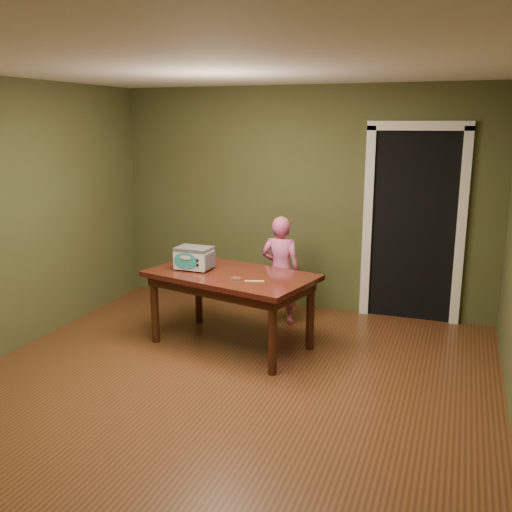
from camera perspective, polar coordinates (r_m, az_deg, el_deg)
The scene contains 8 objects.
floor at distance 4.85m, azimuth -4.04°, elevation -13.61°, with size 5.00×5.00×0.00m, color brown.
room_shell at distance 4.35m, azimuth -4.40°, elevation 6.85°, with size 4.52×5.02×2.61m.
doorway at distance 6.83m, azimuth 15.67°, elevation 3.23°, with size 1.10×0.66×2.25m.
dining_table at distance 5.60m, azimuth -2.52°, elevation -2.71°, with size 1.76×1.25×0.75m.
toy_oven at distance 5.71m, azimuth -6.22°, elevation -0.13°, with size 0.38×0.26×0.23m.
baking_pan at distance 5.33m, azimuth -2.00°, elevation -2.28°, with size 0.10×0.10×0.02m.
spatula at distance 5.27m, azimuth -0.16°, elevation -2.53°, with size 0.18×0.03×0.01m, color #DDC260.
child at distance 6.25m, azimuth 2.48°, elevation -1.44°, with size 0.44×0.29×1.21m, color #D0558A.
Camera 1 is at (1.79, -3.94, 2.19)m, focal length 40.00 mm.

